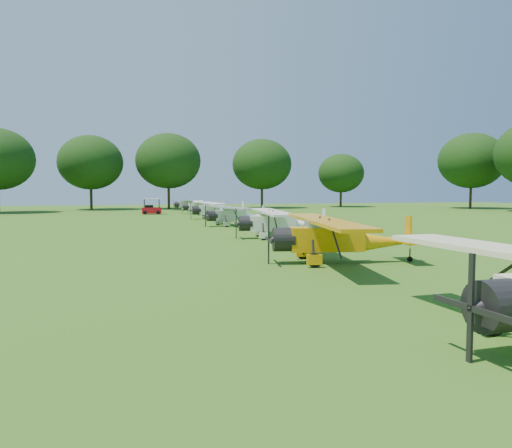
{
  "coord_description": "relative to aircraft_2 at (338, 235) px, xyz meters",
  "views": [
    {
      "loc": [
        -9.22,
        -29.66,
        3.45
      ],
      "look_at": [
        -1.93,
        -1.69,
        1.4
      ],
      "focal_mm": 35.0,
      "sensor_mm": 36.0,
      "label": 1
    }
  ],
  "objects": [
    {
      "name": "ground",
      "position": [
        -0.27,
        8.32,
        -1.3
      ],
      "size": [
        160.0,
        160.0,
        0.0
      ],
      "primitive_type": "plane",
      "color": "#215816",
      "rests_on": "ground"
    },
    {
      "name": "tree_belt",
      "position": [
        3.3,
        8.49,
        6.73
      ],
      "size": [
        137.36,
        130.27,
        14.52
      ],
      "color": "#302012",
      "rests_on": "ground"
    },
    {
      "name": "aircraft_2",
      "position": [
        0.0,
        0.0,
        0.0
      ],
      "size": [
        7.16,
        11.35,
        2.23
      ],
      "rotation": [
        0.0,
        0.0,
        -0.16
      ],
      "color": "orange",
      "rests_on": "ground"
    },
    {
      "name": "aircraft_3",
      "position": [
        0.84,
        11.77,
        -0.08
      ],
      "size": [
        6.71,
        10.65,
        2.09
      ],
      "rotation": [
        0.0,
        0.0,
        -0.12
      ],
      "color": "white",
      "rests_on": "ground"
    },
    {
      "name": "aircraft_4",
      "position": [
        0.23,
        23.86,
        -0.16
      ],
      "size": [
        6.27,
        9.92,
        1.95
      ],
      "rotation": [
        0.0,
        0.0,
        0.17
      ],
      "color": "silver",
      "rests_on": "ground"
    },
    {
      "name": "aircraft_5",
      "position": [
        0.5,
        34.74,
        -0.11
      ],
      "size": [
        6.49,
        10.31,
        2.04
      ],
      "rotation": [
        0.0,
        0.0,
        0.02
      ],
      "color": "white",
      "rests_on": "ground"
    },
    {
      "name": "aircraft_6",
      "position": [
        0.67,
        47.17,
        -0.2
      ],
      "size": [
        6.04,
        9.58,
        1.88
      ],
      "rotation": [
        0.0,
        0.0,
        -0.14
      ],
      "color": "white",
      "rests_on": "ground"
    },
    {
      "name": "aircraft_7",
      "position": [
        0.46,
        58.36,
        -0.21
      ],
      "size": [
        5.94,
        9.46,
        1.86
      ],
      "rotation": [
        0.0,
        0.0,
        -0.08
      ],
      "color": "silver",
      "rests_on": "ground"
    },
    {
      "name": "golf_cart",
      "position": [
        -6.19,
        47.23,
        -0.59
      ],
      "size": [
        2.65,
        1.8,
        2.14
      ],
      "rotation": [
        0.0,
        0.0,
        -0.1
      ],
      "color": "#B00C17",
      "rests_on": "ground"
    }
  ]
}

